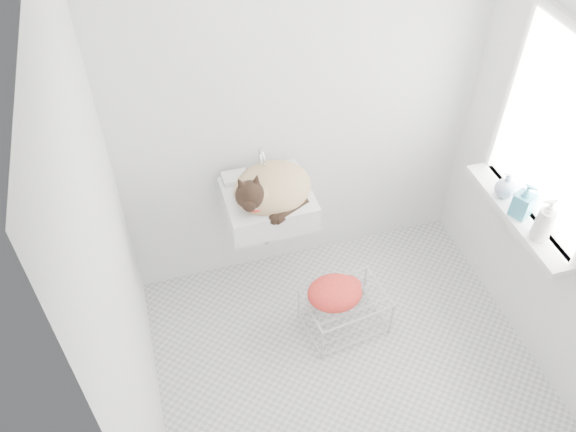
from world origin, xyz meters
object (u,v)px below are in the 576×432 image
object	(u,v)px
sink	(268,193)
bottle_a	(538,238)
bottle_b	(519,214)
bottle_c	(503,195)
cat	(270,190)
wire_rack	(345,311)

from	to	relation	value
sink	bottle_a	world-z (taller)	bottle_a
bottle_b	sink	bearing A→B (deg)	156.53
sink	bottle_c	bearing A→B (deg)	-17.01
cat	bottle_c	xyz separation A→B (m)	(1.27, -0.37, -0.04)
bottle_a	bottle_b	size ratio (longest dim) A/B	1.07
sink	cat	size ratio (longest dim) A/B	0.98
cat	bottle_b	size ratio (longest dim) A/B	2.41
bottle_a	bottle_b	xyz separation A→B (m)	(0.00, 0.18, 0.00)
cat	wire_rack	size ratio (longest dim) A/B	1.08
bottle_b	bottle_a	bearing A→B (deg)	-90.00
sink	cat	xyz separation A→B (m)	(0.01, -0.02, 0.04)
wire_rack	bottle_a	world-z (taller)	bottle_a
bottle_a	bottle_b	bearing A→B (deg)	90.00
cat	bottle_a	distance (m)	1.46
bottle_c	sink	bearing A→B (deg)	162.99
bottle_a	bottle_c	world-z (taller)	bottle_a
sink	cat	bearing A→B (deg)	-57.12
sink	bottle_b	bearing A→B (deg)	-23.47
wire_rack	bottle_a	xyz separation A→B (m)	(0.92, -0.31, 0.70)
bottle_b	bottle_c	world-z (taller)	bottle_b
sink	wire_rack	bearing A→B (deg)	-49.84
sink	cat	distance (m)	0.05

